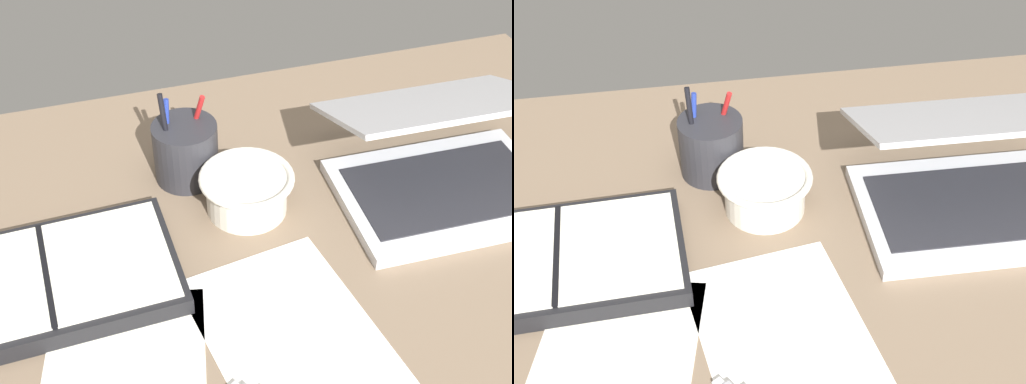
{
  "view_description": "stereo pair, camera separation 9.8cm",
  "coord_description": "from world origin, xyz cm",
  "views": [
    {
      "loc": [
        -17.8,
        -61.69,
        72.78
      ],
      "look_at": [
        3.83,
        9.27,
        9.0
      ],
      "focal_mm": 50.0,
      "sensor_mm": 36.0,
      "label": 1
    },
    {
      "loc": [
        -8.29,
        -63.91,
        72.78
      ],
      "look_at": [
        3.83,
        9.27,
        9.0
      ],
      "focal_mm": 50.0,
      "sensor_mm": 36.0,
      "label": 2
    }
  ],
  "objects": [
    {
      "name": "planner",
      "position": [
        -25.43,
        6.18,
        3.49
      ],
      "size": [
        34.52,
        21.89,
        3.17
      ],
      "rotation": [
        0.0,
        0.0,
        0.04
      ],
      "color": "black",
      "rests_on": "desk_top"
    },
    {
      "name": "paper_sheet_front",
      "position": [
        2.51,
        -10.08,
        2.08
      ],
      "size": [
        24.17,
        30.97,
        0.16
      ],
      "primitive_type": "cube",
      "rotation": [
        0.0,
        0.0,
        0.15
      ],
      "color": "white",
      "rests_on": "desk_top"
    },
    {
      "name": "paper_sheet_beside_planner",
      "position": [
        -18.17,
        -9.79,
        2.08
      ],
      "size": [
        23.92,
        28.12,
        0.16
      ],
      "primitive_type": "cube",
      "rotation": [
        0.0,
        0.0,
        -0.21
      ],
      "color": "silver",
      "rests_on": "desk_top"
    },
    {
      "name": "laptop",
      "position": [
        33.15,
        10.14,
        6.95
      ],
      "size": [
        32.44,
        29.76,
        16.9
      ],
      "rotation": [
        0.0,
        0.0,
        -0.02
      ],
      "color": "silver",
      "rests_on": "desk_top"
    },
    {
      "name": "bowl",
      "position": [
        3.84,
        13.93,
        5.54
      ],
      "size": [
        13.9,
        13.9,
        6.41
      ],
      "color": "silver",
      "rests_on": "desk_top"
    },
    {
      "name": "desk_top",
      "position": [
        0.0,
        0.0,
        1.0
      ],
      "size": [
        140.0,
        100.0,
        2.0
      ],
      "primitive_type": "cube",
      "color": "#75604C",
      "rests_on": "ground"
    },
    {
      "name": "pen_cup",
      "position": [
        -2.91,
        23.96,
        6.82
      ],
      "size": [
        9.9,
        9.9,
        15.0
      ],
      "color": "#28282D",
      "rests_on": "desk_top"
    }
  ]
}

